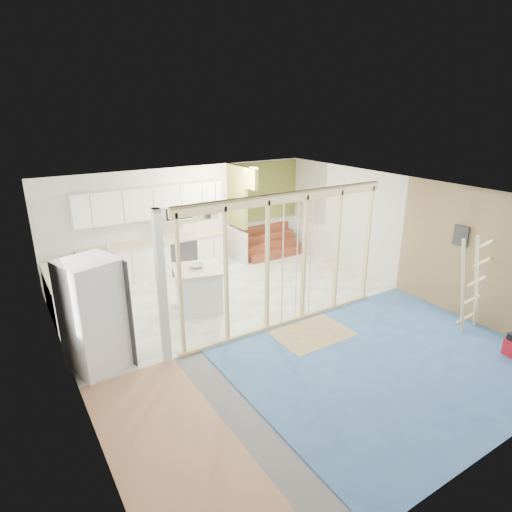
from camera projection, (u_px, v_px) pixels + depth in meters
room at (273, 265)px, 7.74m from camera, size 7.01×8.01×2.61m
floor_overlays at (273, 325)px, 8.25m from camera, size 7.00×8.00×0.03m
stud_frame at (263, 252)px, 7.53m from camera, size 4.66×0.14×2.60m
base_cabinets at (133, 268)px, 9.88m from camera, size 4.45×2.24×0.93m
upper_cabinets at (154, 203)px, 10.18m from camera, size 3.60×0.41×0.85m
green_partition at (259, 223)px, 11.80m from camera, size 2.25×1.51×2.60m
pot_rack at (210, 209)px, 8.86m from camera, size 0.52×0.52×0.72m
sheathing_panel at (489, 261)px, 7.89m from camera, size 0.02×4.00×2.60m
electrical_panel at (461, 236)px, 8.23m from camera, size 0.04×0.30×0.40m
ceiling_light at (251, 170)px, 10.42m from camera, size 0.32×0.32×0.08m
fridge at (94, 315)px, 6.67m from camera, size 1.01×0.98×1.85m
island at (198, 289)px, 8.76m from camera, size 1.16×1.16×0.93m
bowl at (197, 266)px, 8.63m from camera, size 0.36×0.36×0.07m
soap_bottle_a at (108, 243)px, 9.68m from camera, size 0.15×0.15×0.28m
soap_bottle_b at (196, 230)px, 10.86m from camera, size 0.10×0.10×0.18m
ladder at (471, 284)px, 7.77m from camera, size 1.01×0.08×1.87m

